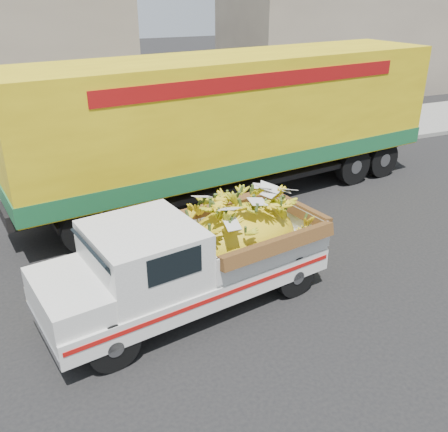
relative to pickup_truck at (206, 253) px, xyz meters
name	(u,v)px	position (x,y,z in m)	size (l,w,h in m)	color
ground	(263,289)	(1.14, -0.15, -0.97)	(100.00, 100.00, 0.00)	black
curb	(158,173)	(1.14, 6.83, -0.90)	(60.00, 0.25, 0.15)	gray
sidewalk	(140,154)	(1.14, 8.93, -0.90)	(60.00, 4.00, 0.14)	gray
building_right	(356,34)	(15.14, 15.83, 2.03)	(14.00, 6.00, 6.00)	gray
pickup_truck	(206,253)	(0.00, 0.00, 0.00)	(5.41, 2.75, 1.81)	black
semi_trailer	(236,121)	(2.63, 4.38, 1.15)	(12.05, 4.07, 3.80)	black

